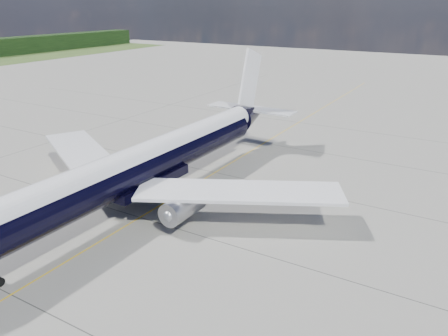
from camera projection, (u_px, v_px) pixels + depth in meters
The scene contains 3 objects.
ground at pixel (233, 161), 61.77m from camera, with size 320.00×320.00×0.00m, color gray.
taxiway_centerline at pixel (215, 172), 57.74m from camera, with size 0.16×160.00×0.01m, color #E6B40C.
main_airliner at pixel (151, 161), 48.17m from camera, with size 42.74×51.92×15.02m.
Camera 1 is at (28.31, -20.73, 21.03)m, focal length 35.00 mm.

